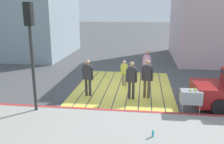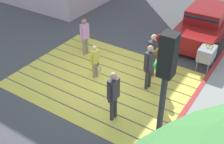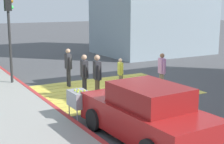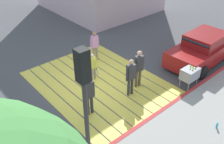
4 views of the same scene
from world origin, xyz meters
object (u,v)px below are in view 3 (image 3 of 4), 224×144
at_px(traffic_light_corner, 9,19).
at_px(tennis_ball_cart, 79,99).
at_px(pedestrian_adult_lead, 162,69).
at_px(pedestrian_child_with_racket, 120,72).
at_px(pedestrian_adult_side, 97,74).
at_px(pedestrian_adult_trailing, 68,65).
at_px(car_parked_near_curb, 146,114).
at_px(pedestrian_teen_behind, 84,73).

height_order(traffic_light_corner, tennis_ball_cart, traffic_light_corner).
bearing_deg(pedestrian_adult_lead, pedestrian_child_with_racket, 139.43).
bearing_deg(tennis_ball_cart, pedestrian_adult_side, 47.90).
bearing_deg(pedestrian_adult_trailing, pedestrian_adult_side, -88.73).
bearing_deg(pedestrian_adult_side, pedestrian_child_with_racket, 33.64).
distance_m(car_parked_near_curb, pedestrian_adult_lead, 5.56).
distance_m(tennis_ball_cart, pedestrian_teen_behind, 2.73).
relative_size(traffic_light_corner, pedestrian_adult_trailing, 2.43).
xyz_separation_m(traffic_light_corner, pedestrian_adult_lead, (5.33, -4.34, -2.08)).
bearing_deg(pedestrian_adult_lead, pedestrian_teen_behind, 168.28).
relative_size(car_parked_near_curb, tennis_ball_cart, 4.29).
bearing_deg(pedestrian_teen_behind, tennis_ball_cart, -118.76).
distance_m(pedestrian_adult_side, pedestrian_teen_behind, 0.73).
bearing_deg(pedestrian_adult_trailing, traffic_light_corner, 143.03).
relative_size(car_parked_near_curb, traffic_light_corner, 1.03).
height_order(traffic_light_corner, pedestrian_adult_trailing, traffic_light_corner).
distance_m(tennis_ball_cart, pedestrian_adult_trailing, 4.66).
relative_size(pedestrian_adult_lead, pedestrian_adult_trailing, 0.94).
distance_m(car_parked_near_curb, tennis_ball_cart, 2.59).
bearing_deg(tennis_ball_cart, pedestrian_teen_behind, 61.24).
relative_size(pedestrian_adult_trailing, pedestrian_teen_behind, 1.00).
relative_size(pedestrian_adult_side, pedestrian_teen_behind, 1.04).
bearing_deg(traffic_light_corner, pedestrian_adult_lead, -39.18).
distance_m(traffic_light_corner, pedestrian_teen_behind, 4.62).
relative_size(traffic_light_corner, pedestrian_adult_lead, 2.58).
xyz_separation_m(car_parked_near_curb, pedestrian_teen_behind, (0.40, 4.80, 0.28)).
bearing_deg(traffic_light_corner, pedestrian_adult_side, -63.09).
xyz_separation_m(pedestrian_adult_lead, pedestrian_adult_trailing, (-3.18, 2.73, 0.06)).
xyz_separation_m(car_parked_near_curb, tennis_ball_cart, (-0.90, 2.42, -0.04)).
height_order(car_parked_near_curb, pedestrian_adult_trailing, pedestrian_adult_trailing).
height_order(pedestrian_adult_lead, pedestrian_child_with_racket, pedestrian_adult_lead).
distance_m(traffic_light_corner, pedestrian_adult_side, 5.26).
relative_size(pedestrian_adult_lead, pedestrian_adult_side, 0.91).
bearing_deg(pedestrian_child_with_racket, pedestrian_teen_behind, -166.42).
bearing_deg(tennis_ball_cart, pedestrian_adult_lead, 19.92).
height_order(pedestrian_adult_trailing, pedestrian_teen_behind, pedestrian_adult_trailing).
bearing_deg(pedestrian_adult_side, tennis_ball_cart, -132.10).
relative_size(pedestrian_teen_behind, pedestrian_child_with_racket, 1.27).
xyz_separation_m(pedestrian_adult_trailing, pedestrian_teen_behind, (-0.16, -2.04, -0.00)).
relative_size(tennis_ball_cart, pedestrian_teen_behind, 0.59).
xyz_separation_m(tennis_ball_cart, pedestrian_teen_behind, (1.31, 2.38, 0.31)).
bearing_deg(pedestrian_adult_side, pedestrian_adult_lead, -0.04).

